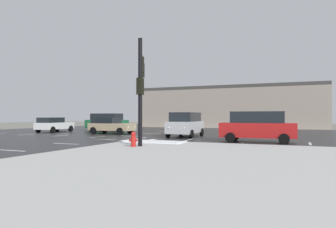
{
  "coord_description": "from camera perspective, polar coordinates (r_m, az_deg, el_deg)",
  "views": [
    {
      "loc": [
        13.25,
        -20.95,
        1.74
      ],
      "look_at": [
        1.06,
        7.74,
        1.96
      ],
      "focal_mm": 32.54,
      "sensor_mm": 36.0,
      "label": 1
    }
  ],
  "objects": [
    {
      "name": "sedan_white",
      "position": [
        35.21,
        -20.58,
        -1.83
      ],
      "size": [
        2.37,
        4.66,
        1.58
      ],
      "rotation": [
        0.0,
        0.0,
        1.67
      ],
      "color": "white",
      "rests_on": "road_asphalt"
    },
    {
      "name": "suv_silver",
      "position": [
        25.59,
        3.33,
        -1.87
      ],
      "size": [
        2.34,
        4.9,
        2.03
      ],
      "rotation": [
        0.0,
        0.0,
        -1.53
      ],
      "color": "#B7BABF",
      "rests_on": "road_asphalt"
    },
    {
      "name": "suv_red",
      "position": [
        20.98,
        16.41,
        -2.17
      ],
      "size": [
        4.91,
        2.34,
        2.03
      ],
      "rotation": [
        0.0,
        0.0,
        3.19
      ],
      "color": "#B21919",
      "rests_on": "road_asphalt"
    },
    {
      "name": "suv_green",
      "position": [
        36.03,
        -11.42,
        -1.44
      ],
      "size": [
        4.85,
        2.2,
        2.03
      ],
      "rotation": [
        0.0,
        0.0,
        3.13
      ],
      "color": "#195933",
      "rests_on": "road_asphalt"
    },
    {
      "name": "strip_building_background",
      "position": [
        49.24,
        11.69,
        1.26
      ],
      "size": [
        27.61,
        8.0,
        6.34
      ],
      "color": "gray",
      "rests_on": "ground_plane"
    },
    {
      "name": "fire_hydrant",
      "position": [
        16.09,
        -6.51,
        -4.7
      ],
      "size": [
        0.48,
        0.26,
        0.79
      ],
      "color": "red",
      "rests_on": "sidewalk_corner"
    },
    {
      "name": "lane_markings",
      "position": [
        23.05,
        -8.6,
        -4.68
      ],
      "size": [
        36.15,
        36.15,
        0.01
      ],
      "color": "silver",
      "rests_on": "road_asphalt"
    },
    {
      "name": "road_asphalt",
      "position": [
        24.85,
        -9.31,
        -4.4
      ],
      "size": [
        44.0,
        44.0,
        0.02
      ],
      "primitive_type": "cube",
      "color": "#232326",
      "rests_on": "ground_plane"
    },
    {
      "name": "snow_strip_curbside",
      "position": [
        18.92,
        -2.95,
        -5.17
      ],
      "size": [
        4.0,
        1.6,
        0.06
      ],
      "primitive_type": "cube",
      "color": "white",
      "rests_on": "sidewalk_corner"
    },
    {
      "name": "traffic_signal_mast",
      "position": [
        17.91,
        -5.11,
        6.89
      ],
      "size": [
        2.52,
        4.8,
        5.78
      ],
      "rotation": [
        0.0,
        0.0,
        2.04
      ],
      "color": "black",
      "rests_on": "sidewalk_corner"
    },
    {
      "name": "sedan_tan",
      "position": [
        30.3,
        -10.75,
        -2.08
      ],
      "size": [
        4.58,
        2.13,
        1.58
      ],
      "rotation": [
        0.0,
        0.0,
        -0.03
      ],
      "color": "tan",
      "rests_on": "road_asphalt"
    },
    {
      "name": "ground_plane",
      "position": [
        24.85,
        -9.31,
        -4.42
      ],
      "size": [
        120.0,
        120.0,
        0.0
      ],
      "primitive_type": "plane",
      "color": "slate"
    },
    {
      "name": "sidewalk_corner",
      "position": [
        9.19,
        15.06,
        -10.87
      ],
      "size": [
        18.0,
        18.0,
        0.14
      ],
      "primitive_type": "cube",
      "color": "#B2B2AD",
      "rests_on": "ground_plane"
    }
  ]
}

